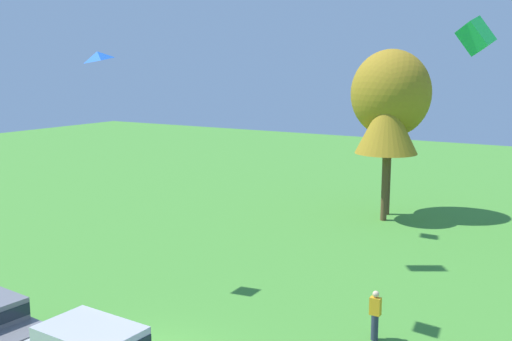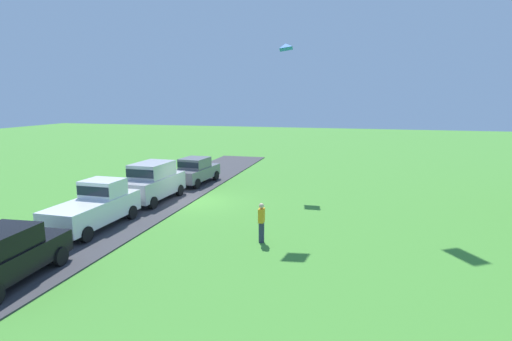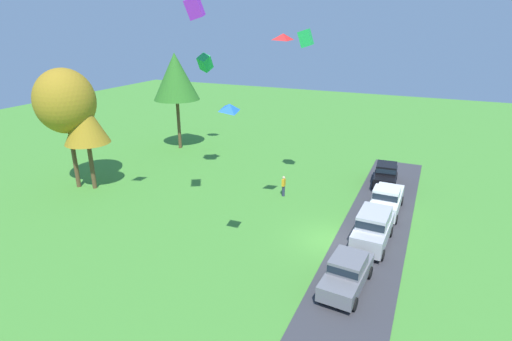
# 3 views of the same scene
# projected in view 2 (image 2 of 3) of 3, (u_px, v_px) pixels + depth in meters

# --- Properties ---
(ground_plane) EXTENTS (120.00, 120.00, 0.00)m
(ground_plane) POSITION_uv_depth(u_px,v_px,m) (197.00, 202.00, 23.56)
(ground_plane) COLOR #478E33
(pavement_strip) EXTENTS (36.00, 4.40, 0.06)m
(pavement_strip) POSITION_uv_depth(u_px,v_px,m) (160.00, 199.00, 24.16)
(pavement_strip) COLOR #38383D
(pavement_strip) RESTS_ON ground
(car_sedan_far_end) EXTENTS (4.53, 2.23, 1.84)m
(car_sedan_far_end) POSITION_uv_depth(u_px,v_px,m) (195.00, 170.00, 28.15)
(car_sedan_far_end) COLOR slate
(car_sedan_far_end) RESTS_ON ground
(car_suv_by_flagpole) EXTENTS (4.67, 2.19, 2.28)m
(car_suv_by_flagpole) POSITION_uv_depth(u_px,v_px,m) (153.00, 180.00, 23.38)
(car_suv_by_flagpole) COLOR #B7B7BC
(car_suv_by_flagpole) RESTS_ON ground
(car_pickup_mid_row) EXTENTS (5.03, 2.10, 2.14)m
(car_pickup_mid_row) POSITION_uv_depth(u_px,v_px,m) (96.00, 205.00, 18.69)
(car_pickup_mid_row) COLOR white
(car_pickup_mid_row) RESTS_ON ground
(car_sedan_near_entrance) EXTENTS (4.52, 2.22, 1.84)m
(car_sedan_near_entrance) POSITION_uv_depth(u_px,v_px,m) (4.00, 254.00, 13.03)
(car_sedan_near_entrance) COLOR black
(car_sedan_near_entrance) RESTS_ON ground
(person_watching_sky) EXTENTS (0.36, 0.24, 1.71)m
(person_watching_sky) POSITION_uv_depth(u_px,v_px,m) (261.00, 222.00, 16.85)
(person_watching_sky) COLOR #2D334C
(person_watching_sky) RESTS_ON ground
(kite_diamond_over_trees) EXTENTS (1.24, 1.25, 0.52)m
(kite_diamond_over_trees) POSITION_uv_depth(u_px,v_px,m) (285.00, 46.00, 26.10)
(kite_diamond_over_trees) COLOR blue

